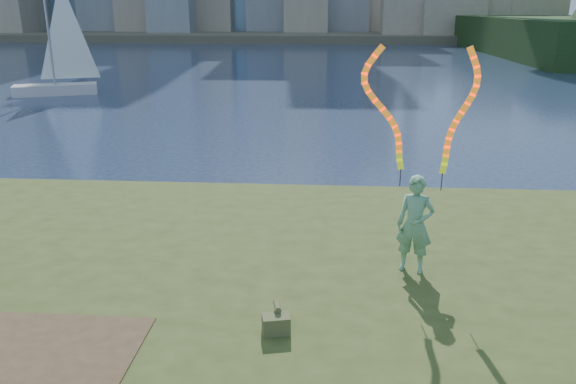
{
  "coord_description": "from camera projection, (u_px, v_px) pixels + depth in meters",
  "views": [
    {
      "loc": [
        1.81,
        -8.69,
        5.09
      ],
      "look_at": [
        1.12,
        1.0,
        1.89
      ],
      "focal_mm": 35.0,
      "sensor_mm": 36.0,
      "label": 1
    }
  ],
  "objects": [
    {
      "name": "far_shore",
      "position": [
        319.0,
        34.0,
        99.76
      ],
      "size": [
        320.0,
        40.0,
        1.2
      ],
      "primitive_type": "cube",
      "color": "#504A3A",
      "rests_on": "ground"
    },
    {
      "name": "woman_with_ribbons",
      "position": [
        418.0,
        192.0,
        9.21
      ],
      "size": [
        1.98,
        0.71,
        4.06
      ],
      "rotation": [
        0.0,
        0.0,
        -0.31
      ],
      "color": "#177435",
      "rests_on": "grassy_knoll"
    },
    {
      "name": "canvas_bag",
      "position": [
        276.0,
        323.0,
        7.74
      ],
      "size": [
        0.42,
        0.47,
        0.36
      ],
      "rotation": [
        0.0,
        0.0,
        0.22
      ],
      "color": "#444B28",
      "rests_on": "grassy_knoll"
    },
    {
      "name": "ground",
      "position": [
        221.0,
        309.0,
        9.95
      ],
      "size": [
        320.0,
        320.0,
        0.0
      ],
      "primitive_type": "plane",
      "color": "#1A2742",
      "rests_on": "ground"
    },
    {
      "name": "sailboat",
      "position": [
        58.0,
        72.0,
        34.05
      ],
      "size": [
        5.03,
        3.2,
        7.73
      ],
      "rotation": [
        0.0,
        0.0,
        0.38
      ],
      "color": "silver",
      "rests_on": "ground"
    },
    {
      "name": "grassy_knoll",
      "position": [
        189.0,
        373.0,
        7.67
      ],
      "size": [
        20.0,
        18.0,
        0.8
      ],
      "color": "#354418",
      "rests_on": "ground"
    }
  ]
}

